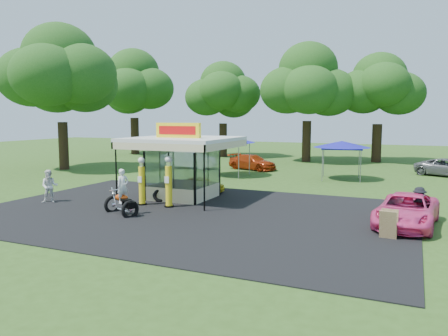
{
  "coord_description": "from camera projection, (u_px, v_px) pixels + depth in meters",
  "views": [
    {
      "loc": [
        9.62,
        -15.85,
        4.48
      ],
      "look_at": [
        0.89,
        4.0,
        1.94
      ],
      "focal_mm": 35.0,
      "sensor_mm": 36.0,
      "label": 1
    }
  ],
  "objects": [
    {
      "name": "ground",
      "position": [
        168.0,
        222.0,
        18.78
      ],
      "size": [
        120.0,
        120.0,
        0.0
      ],
      "primitive_type": "plane",
      "color": "#2E4E18",
      "rests_on": "ground"
    },
    {
      "name": "asphalt_apron",
      "position": [
        190.0,
        212.0,
        20.59
      ],
      "size": [
        20.0,
        14.0,
        0.04
      ],
      "primitive_type": "cube",
      "color": "black",
      "rests_on": "ground"
    },
    {
      "name": "gas_station_kiosk",
      "position": [
        183.0,
        166.0,
        23.91
      ],
      "size": [
        5.4,
        5.4,
        4.18
      ],
      "color": "white",
      "rests_on": "ground"
    },
    {
      "name": "gas_pump_left",
      "position": [
        142.0,
        182.0,
        22.1
      ],
      "size": [
        0.46,
        0.46,
        2.47
      ],
      "color": "black",
      "rests_on": "ground"
    },
    {
      "name": "gas_pump_right",
      "position": [
        169.0,
        183.0,
        21.55
      ],
      "size": [
        0.48,
        0.48,
        2.59
      ],
      "color": "black",
      "rests_on": "ground"
    },
    {
      "name": "motorcycle",
      "position": [
        122.0,
        197.0,
        19.92
      ],
      "size": [
        1.96,
        1.49,
        2.23
      ],
      "rotation": [
        0.0,
        0.0,
        -0.4
      ],
      "color": "black",
      "rests_on": "ground"
    },
    {
      "name": "spare_tires",
      "position": [
        160.0,
        195.0,
        23.07
      ],
      "size": [
        0.93,
        0.81,
        0.75
      ],
      "rotation": [
        0.0,
        0.0,
        0.5
      ],
      "color": "black",
      "rests_on": "ground"
    },
    {
      "name": "a_frame_sign",
      "position": [
        388.0,
        225.0,
        16.03
      ],
      "size": [
        0.63,
        0.6,
        1.09
      ],
      "rotation": [
        0.0,
        0.0,
        -0.1
      ],
      "color": "#593819",
      "rests_on": "ground"
    },
    {
      "name": "kiosk_car",
      "position": [
        201.0,
        184.0,
        26.07
      ],
      "size": [
        2.82,
        1.13,
        0.96
      ],
      "primitive_type": "imported",
      "rotation": [
        0.0,
        0.0,
        1.57
      ],
      "color": "yellow",
      "rests_on": "ground"
    },
    {
      "name": "pink_sedan",
      "position": [
        407.0,
        210.0,
        17.9
      ],
      "size": [
        2.7,
        5.01,
        1.34
      ],
      "primitive_type": "imported",
      "rotation": [
        0.0,
        0.0,
        -0.1
      ],
      "color": "#FC4492",
      "rests_on": "ground"
    },
    {
      "name": "spectator_west",
      "position": [
        50.0,
        186.0,
        22.83
      ],
      "size": [
        1.08,
        1.04,
        1.74
      ],
      "primitive_type": "imported",
      "rotation": [
        0.0,
        0.0,
        0.65
      ],
      "color": "white",
      "rests_on": "ground"
    },
    {
      "name": "spectator_east_a",
      "position": [
        419.0,
        205.0,
        18.41
      ],
      "size": [
        1.16,
        1.0,
        1.56
      ],
      "primitive_type": "imported",
      "rotation": [
        0.0,
        0.0,
        3.65
      ],
      "color": "black",
      "rests_on": "ground"
    },
    {
      "name": "bg_car_a",
      "position": [
        188.0,
        159.0,
        38.2
      ],
      "size": [
        5.05,
        2.54,
        1.59
      ],
      "primitive_type": "imported",
      "rotation": [
        0.0,
        0.0,
        1.76
      ],
      "color": "white",
      "rests_on": "ground"
    },
    {
      "name": "bg_car_b",
      "position": [
        252.0,
        162.0,
        37.25
      ],
      "size": [
        4.77,
        3.12,
        1.29
      ],
      "primitive_type": "imported",
      "rotation": [
        0.0,
        0.0,
        1.25
      ],
      "color": "#A5300C",
      "rests_on": "ground"
    },
    {
      "name": "tent_west",
      "position": [
        226.0,
        140.0,
        33.19
      ],
      "size": [
        4.39,
        4.39,
        3.07
      ],
      "rotation": [
        0.0,
        0.0,
        0.08
      ],
      "color": "gray",
      "rests_on": "ground"
    },
    {
      "name": "tent_east",
      "position": [
        342.0,
        145.0,
        31.2
      ],
      "size": [
        3.98,
        3.98,
        2.78
      ],
      "rotation": [
        0.0,
        0.0,
        0.16
      ],
      "color": "gray",
      "rests_on": "ground"
    },
    {
      "name": "oak_far_a",
      "position": [
        134.0,
        89.0,
        52.25
      ],
      "size": [
        10.37,
        10.37,
        12.29
      ],
      "color": "black",
      "rests_on": "ground"
    },
    {
      "name": "oak_far_b",
      "position": [
        223.0,
        98.0,
        48.95
      ],
      "size": [
        8.74,
        8.74,
        10.42
      ],
      "color": "black",
      "rests_on": "ground"
    },
    {
      "name": "oak_far_c",
      "position": [
        308.0,
        88.0,
        43.28
      ],
      "size": [
        9.83,
        9.83,
        11.58
      ],
      "color": "black",
      "rests_on": "ground"
    },
    {
      "name": "oak_far_d",
      "position": [
        379.0,
        94.0,
        42.89
      ],
      "size": [
        8.83,
        8.83,
        10.52
      ],
      "color": "black",
      "rests_on": "ground"
    },
    {
      "name": "oak_near",
      "position": [
        61.0,
        81.0,
        36.68
      ],
      "size": [
        10.41,
        10.41,
        11.99
      ],
      "color": "black",
      "rests_on": "ground"
    }
  ]
}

